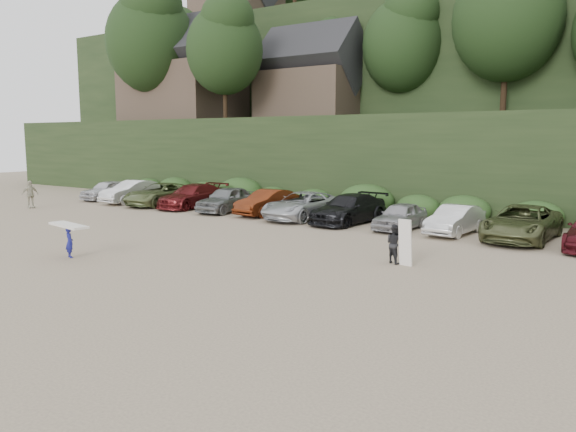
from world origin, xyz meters
The scene contains 6 objects.
ground centered at (0.00, 0.00, 0.00)m, with size 120.00×120.00×0.00m, color tan.
hillside_backdrop centered at (-0.26, 35.93, 11.22)m, with size 90.00×41.50×28.00m.
parked_cars centered at (-4.72, 10.06, 0.76)m, with size 34.18×5.80×1.58m.
distant_walker centered at (-21.12, 4.09, 0.91)m, with size 1.06×0.44×1.81m, color #B5B199.
child_surfer centered at (-5.49, -3.63, 0.88)m, with size 2.23×0.94×1.30m.
adult_surfer centered at (5.23, 2.55, 0.74)m, with size 1.19×0.79×1.71m.
Camera 1 is at (13.48, -16.26, 4.59)m, focal length 35.00 mm.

